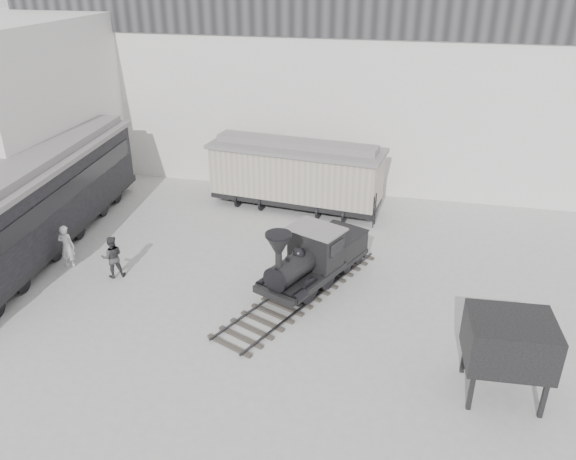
% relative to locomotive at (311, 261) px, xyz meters
% --- Properties ---
extents(ground, '(90.00, 90.00, 0.00)m').
position_rel_locomotive_xyz_m(ground, '(-1.66, -3.80, -1.11)').
color(ground, '#9E9E9B').
extents(north_wall, '(34.00, 2.51, 11.00)m').
position_rel_locomotive_xyz_m(north_wall, '(-1.66, 11.18, 4.44)').
color(north_wall, silver).
rests_on(north_wall, ground).
extents(west_pavilion, '(7.00, 12.11, 9.00)m').
position_rel_locomotive_xyz_m(west_pavilion, '(-16.16, 6.16, 3.38)').
color(west_pavilion, silver).
rests_on(west_pavilion, ground).
extents(locomotive, '(5.13, 8.54, 3.01)m').
position_rel_locomotive_xyz_m(locomotive, '(0.00, 0.00, 0.00)').
color(locomotive, '#3F3A35').
rests_on(locomotive, ground).
extents(boxcar, '(8.94, 3.73, 3.56)m').
position_rel_locomotive_xyz_m(boxcar, '(-2.21, 7.42, 0.75)').
color(boxcar, black).
rests_on(boxcar, ground).
extents(passenger_coach, '(4.33, 14.68, 3.87)m').
position_rel_locomotive_xyz_m(passenger_coach, '(-12.10, 1.13, 1.03)').
color(passenger_coach, black).
rests_on(passenger_coach, ground).
extents(visitor_a, '(0.70, 0.48, 1.85)m').
position_rel_locomotive_xyz_m(visitor_a, '(-10.03, -0.65, -0.19)').
color(visitor_a, silver).
rests_on(visitor_a, ground).
extents(visitor_b, '(1.07, 1.00, 1.75)m').
position_rel_locomotive_xyz_m(visitor_b, '(-7.80, -0.98, -0.23)').
color(visitor_b, '#363538').
rests_on(visitor_b, ground).
extents(coal_hopper, '(2.47, 2.07, 2.57)m').
position_rel_locomotive_xyz_m(coal_hopper, '(6.50, -4.59, 0.56)').
color(coal_hopper, black).
rests_on(coal_hopper, ground).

